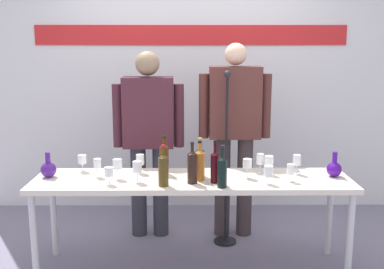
% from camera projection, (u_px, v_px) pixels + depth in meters
% --- Properties ---
extents(ground_plane, '(10.00, 10.00, 0.00)m').
position_uv_depth(ground_plane, '(192.00, 268.00, 3.64)').
color(ground_plane, slate).
extents(back_wall, '(4.56, 0.11, 3.00)m').
position_uv_depth(back_wall, '(191.00, 68.00, 4.82)').
color(back_wall, white).
rests_on(back_wall, ground).
extents(display_table, '(2.41, 0.59, 0.74)m').
position_uv_depth(display_table, '(192.00, 186.00, 3.51)').
color(display_table, silver).
rests_on(display_table, ground).
extents(decanter_blue_left, '(0.12, 0.12, 0.20)m').
position_uv_depth(decanter_blue_left, '(48.00, 169.00, 3.51)').
color(decanter_blue_left, '#461B82').
rests_on(decanter_blue_left, display_table).
extents(decanter_blue_right, '(0.12, 0.12, 0.20)m').
position_uv_depth(decanter_blue_right, '(334.00, 168.00, 3.52)').
color(decanter_blue_right, '#440F8E').
rests_on(decanter_blue_right, display_table).
extents(presenter_left, '(0.63, 0.22, 1.68)m').
position_uv_depth(presenter_left, '(149.00, 132.00, 4.10)').
color(presenter_left, '#30313A').
rests_on(presenter_left, ground).
extents(presenter_right, '(0.64, 0.22, 1.75)m').
position_uv_depth(presenter_right, '(235.00, 127.00, 4.10)').
color(presenter_right, '#3C3032').
rests_on(presenter_right, ground).
extents(wine_bottle_0, '(0.07, 0.07, 0.30)m').
position_uv_depth(wine_bottle_0, '(163.00, 169.00, 3.28)').
color(wine_bottle_0, '#443412').
rests_on(wine_bottle_0, display_table).
extents(wine_bottle_1, '(0.07, 0.07, 0.31)m').
position_uv_depth(wine_bottle_1, '(193.00, 166.00, 3.34)').
color(wine_bottle_1, black).
rests_on(wine_bottle_1, display_table).
extents(wine_bottle_2, '(0.08, 0.08, 0.30)m').
position_uv_depth(wine_bottle_2, '(200.00, 164.00, 3.43)').
color(wine_bottle_2, '#C77325').
rests_on(wine_bottle_2, display_table).
extents(wine_bottle_3, '(0.07, 0.07, 0.30)m').
position_uv_depth(wine_bottle_3, '(200.00, 161.00, 3.52)').
color(wine_bottle_3, '#193020').
rests_on(wine_bottle_3, display_table).
extents(wine_bottle_4, '(0.07, 0.07, 0.30)m').
position_uv_depth(wine_bottle_4, '(164.00, 158.00, 3.58)').
color(wine_bottle_4, '#4F260C').
rests_on(wine_bottle_4, display_table).
extents(wine_bottle_5, '(0.07, 0.07, 0.32)m').
position_uv_depth(wine_bottle_5, '(215.00, 166.00, 3.36)').
color(wine_bottle_5, black).
rests_on(wine_bottle_5, display_table).
extents(wine_bottle_6, '(0.07, 0.07, 0.31)m').
position_uv_depth(wine_bottle_6, '(222.00, 171.00, 3.25)').
color(wine_bottle_6, black).
rests_on(wine_bottle_6, display_table).
extents(wine_glass_left_0, '(0.07, 0.07, 0.15)m').
position_uv_depth(wine_glass_left_0, '(117.00, 164.00, 3.45)').
color(wine_glass_left_0, white).
rests_on(wine_glass_left_0, display_table).
extents(wine_glass_left_1, '(0.07, 0.07, 0.14)m').
position_uv_depth(wine_glass_left_1, '(82.00, 160.00, 3.66)').
color(wine_glass_left_1, white).
rests_on(wine_glass_left_1, display_table).
extents(wine_glass_left_2, '(0.06, 0.06, 0.15)m').
position_uv_depth(wine_glass_left_2, '(140.00, 160.00, 3.61)').
color(wine_glass_left_2, white).
rests_on(wine_glass_left_2, display_table).
extents(wine_glass_left_3, '(0.06, 0.06, 0.15)m').
position_uv_depth(wine_glass_left_3, '(97.00, 164.00, 3.50)').
color(wine_glass_left_3, white).
rests_on(wine_glass_left_3, display_table).
extents(wine_glass_left_4, '(0.07, 0.07, 0.16)m').
position_uv_depth(wine_glass_left_4, '(137.00, 167.00, 3.37)').
color(wine_glass_left_4, white).
rests_on(wine_glass_left_4, display_table).
extents(wine_glass_left_5, '(0.07, 0.07, 0.13)m').
position_uv_depth(wine_glass_left_5, '(109.00, 172.00, 3.31)').
color(wine_glass_left_5, white).
rests_on(wine_glass_left_5, display_table).
extents(wine_glass_right_0, '(0.06, 0.06, 0.16)m').
position_uv_depth(wine_glass_right_0, '(297.00, 161.00, 3.58)').
color(wine_glass_right_0, white).
rests_on(wine_glass_right_0, display_table).
extents(wine_glass_right_1, '(0.07, 0.07, 0.15)m').
position_uv_depth(wine_glass_right_1, '(247.00, 164.00, 3.48)').
color(wine_glass_right_1, white).
rests_on(wine_glass_right_1, display_table).
extents(wine_glass_right_2, '(0.06, 0.06, 0.15)m').
position_uv_depth(wine_glass_right_2, '(260.00, 160.00, 3.63)').
color(wine_glass_right_2, white).
rests_on(wine_glass_right_2, display_table).
extents(wine_glass_right_3, '(0.07, 0.07, 0.15)m').
position_uv_depth(wine_glass_right_3, '(269.00, 161.00, 3.57)').
color(wine_glass_right_3, white).
rests_on(wine_glass_right_3, display_table).
extents(wine_glass_right_4, '(0.07, 0.07, 0.14)m').
position_uv_depth(wine_glass_right_4, '(268.00, 172.00, 3.33)').
color(wine_glass_right_4, white).
rests_on(wine_glass_right_4, display_table).
extents(wine_glass_right_5, '(0.06, 0.06, 0.13)m').
position_uv_depth(wine_glass_right_5, '(291.00, 170.00, 3.39)').
color(wine_glass_right_5, white).
rests_on(wine_glass_right_5, display_table).
extents(microphone_stand, '(0.20, 0.20, 1.53)m').
position_uv_depth(microphone_stand, '(226.00, 187.00, 4.01)').
color(microphone_stand, black).
rests_on(microphone_stand, ground).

